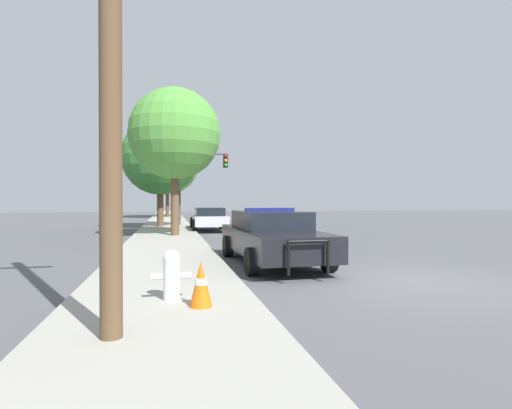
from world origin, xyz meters
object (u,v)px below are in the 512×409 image
Objects in this scene: fire_hydrant at (172,273)px; tree_sidewalk_far at (167,163)px; tree_sidewalk_mid at (160,157)px; traffic_cone at (201,284)px; car_background_midblock at (209,218)px; police_car at (272,236)px; tree_sidewalk_near at (175,134)px; traffic_light at (200,173)px.

tree_sidewalk_far is at bearing 90.26° from fire_hydrant.
fire_hydrant is at bearing -88.34° from tree_sidewalk_mid.
car_background_midblock is at bearing 83.90° from traffic_cone.
police_car is 1.22× the size of car_background_midblock.
car_background_midblock is 5.90m from tree_sidewalk_near.
fire_hydrant is at bearing -91.14° from tree_sidewalk_near.
police_car is at bearing -77.48° from tree_sidewalk_mid.
fire_hydrant is 0.09× the size of tree_sidewalk_far.
tree_sidewalk_far is 12.22× the size of traffic_cone.
traffic_light is 7.06× the size of traffic_cone.
traffic_light is 1.11× the size of car_background_midblock.
tree_sidewalk_far is 21.36m from tree_sidewalk_near.
police_car reaches higher than car_background_midblock.
traffic_light is 2.90m from tree_sidewalk_mid.
tree_sidewalk_near is (0.39, -21.34, -0.67)m from tree_sidewalk_far.
police_car is 4.82m from fire_hydrant.
car_background_midblock is 16.51m from traffic_cone.
traffic_light is (1.94, 19.76, 2.97)m from fire_hydrant.
tree_sidewalk_near is (-1.71, -7.75, 1.19)m from traffic_light.
car_background_midblock is 18.23m from tree_sidewalk_far.
police_car is 16.01m from traffic_light.
traffic_cone is (-1.52, -20.29, -3.04)m from traffic_light.
fire_hydrant is at bearing -97.18° from car_background_midblock.
fire_hydrant is (-2.68, -4.00, -0.20)m from police_car.
traffic_light reaches higher than traffic_cone.
police_car is 11.90m from car_background_midblock.
traffic_light is (-0.74, 15.76, 2.77)m from police_car.
car_background_midblock is 0.66× the size of tree_sidewalk_mid.
tree_sidewalk_mid is (-2.71, 2.62, 3.65)m from car_background_midblock.
tree_sidewalk_far reaches higher than fire_hydrant.
tree_sidewalk_near is (0.24, 12.00, 4.16)m from fire_hydrant.
tree_sidewalk_mid reaches higher than police_car.
tree_sidewalk_far is at bearing 91.05° from tree_sidewalk_near.
car_background_midblock is (0.23, -3.87, -2.80)m from traffic_light.
tree_sidewalk_near is at bearing 88.86° from fire_hydrant.
tree_sidewalk_far is (-2.10, 13.59, 1.87)m from traffic_light.
tree_sidewalk_mid is at bearing 96.80° from tree_sidewalk_near.
police_car is 9.26m from tree_sidewalk_near.
police_car is 0.63× the size of tree_sidewalk_far.
tree_sidewalk_mid is at bearing -78.93° from police_car.
police_car reaches higher than fire_hydrant.
tree_sidewalk_mid reaches higher than traffic_light.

